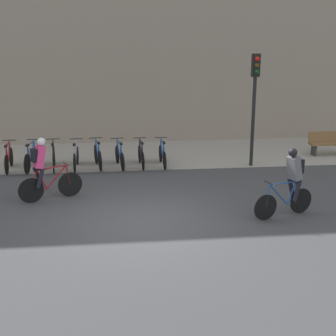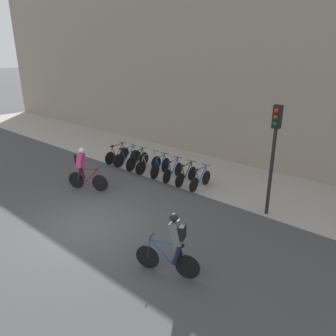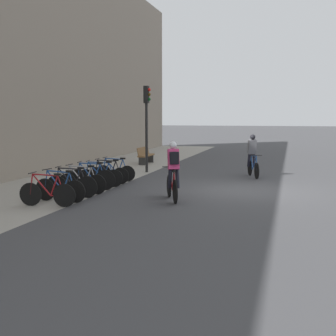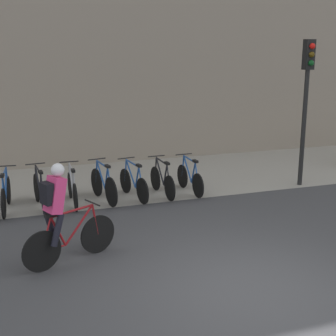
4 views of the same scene
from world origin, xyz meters
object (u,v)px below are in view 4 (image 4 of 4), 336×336
Objects in this scene: parked_bike_4 at (104,185)px; parked_bike_1 at (6,194)px; parked_bike_3 at (72,188)px; parked_bike_6 at (162,181)px; traffic_light_pole at (307,87)px; cyclist_pink at (60,213)px; parked_bike_2 at (40,191)px; parked_bike_7 at (190,178)px; parked_bike_5 at (134,183)px.

parked_bike_1 is at bearing -179.96° from parked_bike_4.
parked_bike_3 is 2.25m from parked_bike_6.
cyclist_pink is at bearing -156.54° from traffic_light_pole.
parked_bike_2 reaches higher than parked_bike_1.
parked_bike_4 is at bearing 176.66° from traffic_light_pole.
traffic_light_pole reaches higher than parked_bike_3.
cyclist_pink is 3.40m from parked_bike_1.
parked_bike_4 is 5.83m from traffic_light_pole.
traffic_light_pole reaches higher than parked_bike_7.
parked_bike_4 is at bearing 179.96° from parked_bike_7.
parked_bike_1 is 1.02× the size of parked_bike_2.
traffic_light_pole is at bearing -5.71° from parked_bike_7.
parked_bike_5 is (1.50, 0.00, -0.01)m from parked_bike_3.
parked_bike_6 is at bearing -0.05° from parked_bike_4.
cyclist_pink is 4.35m from parked_bike_6.
parked_bike_1 is 1.00× the size of parked_bike_3.
cyclist_pink is at bearing -74.37° from parked_bike_1.
parked_bike_3 is at bearing -179.99° from parked_bike_5.
parked_bike_4 is at bearing 67.30° from cyclist_pink.
parked_bike_3 is 1.04× the size of parked_bike_5.
traffic_light_pole is (6.72, 2.92, 1.72)m from cyclist_pink.
parked_bike_1 is 0.75m from parked_bike_2.
parked_bike_5 is at bearing -179.96° from parked_bike_6.
parked_bike_4 is (1.50, 0.00, 0.01)m from parked_bike_2.
parked_bike_4 is at bearing 0.03° from parked_bike_2.
cyclist_pink is 0.46× the size of traffic_light_pole.
cyclist_pink reaches higher than parked_bike_2.
parked_bike_1 is at bearing 105.63° from cyclist_pink.
parked_bike_2 is 1.04× the size of parked_bike_6.
parked_bike_2 is at bearing 92.68° from cyclist_pink.
parked_bike_1 is at bearing 180.00° from parked_bike_7.
parked_bike_3 is (0.75, -0.00, -0.01)m from parked_bike_2.
parked_bike_6 is at bearing 0.00° from parked_bike_1.
cyclist_pink is 1.12× the size of parked_bike_7.
cyclist_pink is 1.12× the size of parked_bike_6.
parked_bike_4 is at bearing 179.95° from parked_bike_6.
parked_bike_5 is 1.03× the size of parked_bike_7.
parked_bike_4 is (0.75, 0.00, 0.02)m from parked_bike_3.
parked_bike_1 is at bearing 179.99° from parked_bike_5.
parked_bike_1 reaches higher than parked_bike_3.
parked_bike_1 is at bearing -180.00° from parked_bike_6.
parked_bike_5 reaches higher than parked_bike_6.
parked_bike_1 is at bearing 179.98° from parked_bike_3.
parked_bike_1 is 0.44× the size of traffic_light_pole.
parked_bike_7 is at bearing -0.00° from parked_bike_1.
parked_bike_4 is at bearing 0.16° from parked_bike_3.
cyclist_pink reaches higher than parked_bike_4.
parked_bike_4 reaches higher than parked_bike_6.
traffic_light_pole is at bearing -3.34° from parked_bike_4.
parked_bike_5 is at bearing -0.03° from parked_bike_2.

